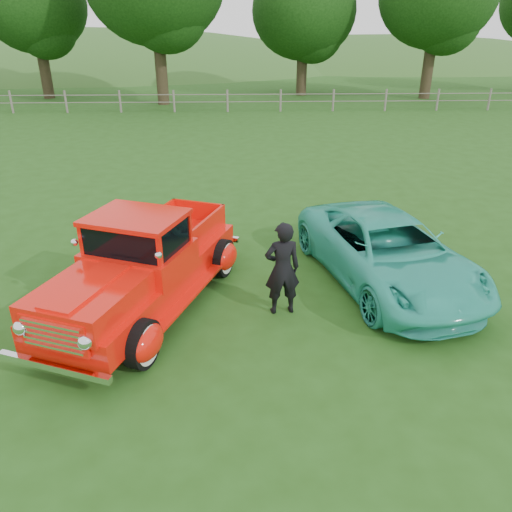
{
  "coord_description": "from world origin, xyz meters",
  "views": [
    {
      "loc": [
        0.56,
        -7.14,
        4.68
      ],
      "look_at": [
        0.86,
        1.2,
        0.73
      ],
      "focal_mm": 35.0,
      "sensor_mm": 36.0,
      "label": 1
    }
  ],
  "objects_px": {
    "tree_near_east": "(304,11)",
    "man": "(282,269)",
    "tree_mid_west": "(34,5)",
    "red_pickup": "(143,267)",
    "teal_sedan": "(388,252)"
  },
  "relations": [
    {
      "from": "tree_near_east",
      "to": "man",
      "type": "xyz_separation_m",
      "value": [
        -3.72,
        -28.56,
        -4.4
      ]
    },
    {
      "from": "red_pickup",
      "to": "teal_sedan",
      "type": "distance_m",
      "value": 4.61
    },
    {
      "from": "tree_mid_west",
      "to": "red_pickup",
      "type": "relative_size",
      "value": 1.6
    },
    {
      "from": "tree_near_east",
      "to": "tree_mid_west",
      "type": "bearing_deg",
      "value": -176.63
    },
    {
      "from": "tree_near_east",
      "to": "man",
      "type": "height_order",
      "value": "tree_near_east"
    },
    {
      "from": "man",
      "to": "teal_sedan",
      "type": "bearing_deg",
      "value": -162.18
    },
    {
      "from": "tree_mid_west",
      "to": "red_pickup",
      "type": "xyz_separation_m",
      "value": [
        10.87,
        -27.3,
        -4.75
      ]
    },
    {
      "from": "tree_mid_west",
      "to": "teal_sedan",
      "type": "relative_size",
      "value": 1.79
    },
    {
      "from": "teal_sedan",
      "to": "man",
      "type": "distance_m",
      "value": 2.37
    },
    {
      "from": "tree_mid_west",
      "to": "teal_sedan",
      "type": "bearing_deg",
      "value": -59.85
    },
    {
      "from": "man",
      "to": "tree_mid_west",
      "type": "bearing_deg",
      "value": -72.29
    },
    {
      "from": "tree_near_east",
      "to": "red_pickup",
      "type": "height_order",
      "value": "tree_near_east"
    },
    {
      "from": "teal_sedan",
      "to": "red_pickup",
      "type": "bearing_deg",
      "value": 175.81
    },
    {
      "from": "man",
      "to": "tree_near_east",
      "type": "bearing_deg",
      "value": -105.43
    },
    {
      "from": "teal_sedan",
      "to": "tree_near_east",
      "type": "bearing_deg",
      "value": 72.93
    }
  ]
}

